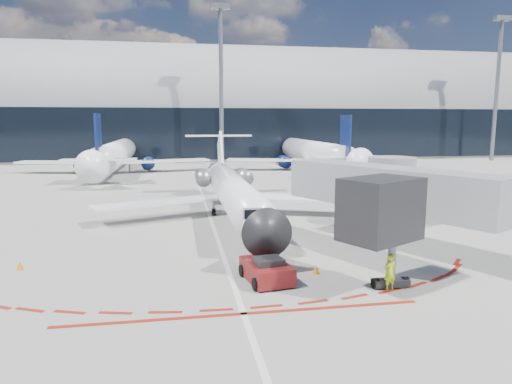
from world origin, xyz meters
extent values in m
plane|color=gray|center=(0.00, 0.00, 0.00)|extent=(260.00, 260.00, 0.00)
cube|color=silver|center=(0.00, 2.00, 0.01)|extent=(0.25, 40.00, 0.01)
cube|color=maroon|center=(0.00, -11.50, 0.01)|extent=(14.00, 0.25, 0.01)
cube|color=gray|center=(0.00, 65.00, 5.00)|extent=(150.00, 24.00, 10.00)
cylinder|color=gray|center=(0.00, 65.00, 10.00)|extent=(150.00, 24.00, 24.00)
cube|color=black|center=(0.00, 52.95, 5.00)|extent=(150.00, 0.20, 9.00)
cube|color=gray|center=(9.00, -4.50, 3.60)|extent=(8.22, 12.61, 2.30)
cube|color=black|center=(5.95, -10.24, 3.60)|extent=(3.86, 3.44, 2.60)
cylinder|color=slate|center=(6.75, -9.84, 1.20)|extent=(0.36, 0.36, 2.40)
cube|color=black|center=(6.75, -9.84, 0.22)|extent=(1.60, 0.60, 0.30)
cylinder|color=gray|center=(12.05, 1.24, 2.40)|extent=(3.20, 3.20, 4.80)
cylinder|color=black|center=(12.05, 1.24, 0.25)|extent=(4.00, 4.00, 0.50)
cylinder|color=slate|center=(5.00, 48.00, 12.50)|extent=(0.70, 0.70, 25.00)
cylinder|color=slate|center=(55.00, 48.00, 12.50)|extent=(0.70, 0.70, 25.00)
cylinder|color=white|center=(1.67, 4.70, 2.09)|extent=(2.40, 19.53, 2.40)
cone|color=black|center=(1.67, -6.31, 2.09)|extent=(2.40, 2.49, 2.40)
cone|color=white|center=(1.67, 16.06, 2.09)|extent=(2.40, 3.20, 2.40)
cube|color=black|center=(1.67, -4.89, 2.57)|extent=(1.51, 1.24, 0.49)
cube|color=white|center=(-3.83, 6.03, 1.29)|extent=(9.51, 5.64, 0.28)
cube|color=white|center=(7.18, 6.03, 1.29)|extent=(9.51, 5.64, 0.28)
cube|color=white|center=(1.67, 15.18, 4.22)|extent=(0.22, 4.17, 4.24)
cube|color=white|center=(1.67, 17.04, 5.81)|extent=(6.39, 1.42, 0.14)
cylinder|color=slate|center=(-0.15, 12.51, 2.31)|extent=(1.33, 3.02, 1.33)
cylinder|color=slate|center=(3.49, 12.51, 2.31)|extent=(1.33, 3.02, 1.33)
cylinder|color=black|center=(1.67, -3.47, 0.25)|extent=(0.20, 0.50, 0.50)
cylinder|color=black|center=(0.34, 6.92, 0.28)|extent=(0.27, 0.57, 0.57)
cylinder|color=black|center=(3.00, 6.92, 0.28)|extent=(0.27, 0.57, 0.57)
cylinder|color=slate|center=(1.67, -3.47, 0.49)|extent=(0.16, 0.16, 0.98)
cube|color=#5A130C|center=(1.55, -8.12, 0.48)|extent=(2.18, 3.05, 0.79)
cube|color=black|center=(1.59, -8.37, 1.01)|extent=(1.38, 1.24, 0.31)
cylinder|color=slate|center=(1.23, -6.21, 0.31)|extent=(0.46, 2.26, 0.09)
cylinder|color=black|center=(0.88, -9.20, 0.28)|extent=(0.33, 0.59, 0.56)
cylinder|color=black|center=(2.52, -8.93, 0.28)|extent=(0.33, 0.59, 0.56)
cylinder|color=black|center=(0.57, -7.30, 0.28)|extent=(0.33, 0.59, 0.56)
cylinder|color=black|center=(2.21, -7.03, 0.28)|extent=(0.33, 0.59, 0.56)
imported|color=#C6F619|center=(6.53, -10.12, 0.80)|extent=(0.67, 0.53, 1.61)
cone|color=orange|center=(-10.06, -4.51, 0.22)|extent=(0.32, 0.32, 0.44)
cone|color=orange|center=(4.06, -7.55, 0.22)|extent=(0.31, 0.31, 0.44)
camera|label=1|loc=(-2.31, -27.66, 7.21)|focal=32.00mm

